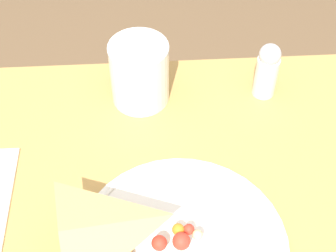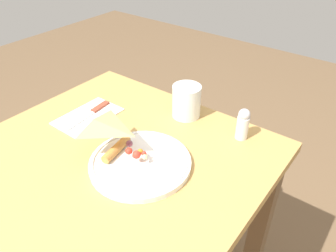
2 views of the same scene
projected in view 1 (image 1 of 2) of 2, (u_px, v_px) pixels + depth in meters
The scene contains 3 objects.
plate_pizza at pixel (178, 246), 0.63m from camera, with size 0.26×0.26×0.05m.
milk_glass at pixel (140, 75), 0.78m from camera, with size 0.09×0.09×0.10m.
salt_shaker at pixel (267, 70), 0.78m from camera, with size 0.04×0.04×0.10m.
Camera 1 is at (0.19, 0.05, 1.34)m, focal length 55.00 mm.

